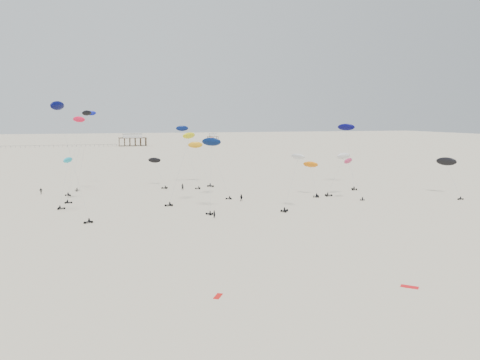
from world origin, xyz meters
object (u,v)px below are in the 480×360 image
object	(u,v)px
rig_0	(76,138)
spectator_0	(214,218)
rig_8	(185,140)
pavilion_main	(133,140)
pavilion_small	(213,139)
rig_4	(199,154)

from	to	relation	value
rig_0	spectator_0	xyz separation A→B (m)	(30.19, -45.14, -16.02)
rig_0	rig_8	bearing A→B (deg)	154.62
rig_8	pavilion_main	bearing A→B (deg)	16.41
pavilion_main	pavilion_small	distance (m)	76.16
pavilion_main	pavilion_small	xyz separation A→B (m)	(70.00, 30.00, -0.74)
rig_8	spectator_0	xyz separation A→B (m)	(-2.63, -52.74, -14.67)
pavilion_small	spectator_0	size ratio (longest dim) A/B	4.56
pavilion_small	pavilion_main	bearing A→B (deg)	-156.80
pavilion_main	rig_8	distance (m)	217.83
pavilion_small	rig_8	distance (m)	256.32
pavilion_main	rig_4	world-z (taller)	rig_4
pavilion_small	rig_4	xyz separation A→B (m)	(-60.80, -245.52, 6.37)
spectator_0	pavilion_main	bearing A→B (deg)	-31.43
spectator_0	rig_0	bearing A→B (deg)	1.98
rig_4	pavilion_main	bearing A→B (deg)	-124.15
pavilion_small	spectator_0	distance (m)	307.95
pavilion_main	rig_8	bearing A→B (deg)	-88.84
rig_4	rig_0	bearing A→B (deg)	-22.27
rig_4	rig_8	xyz separation A→B (m)	(-4.80, -2.01, 4.82)
rig_0	rig_4	distance (m)	39.32
pavilion_small	rig_0	distance (m)	273.75
pavilion_main	spectator_0	world-z (taller)	pavilion_main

